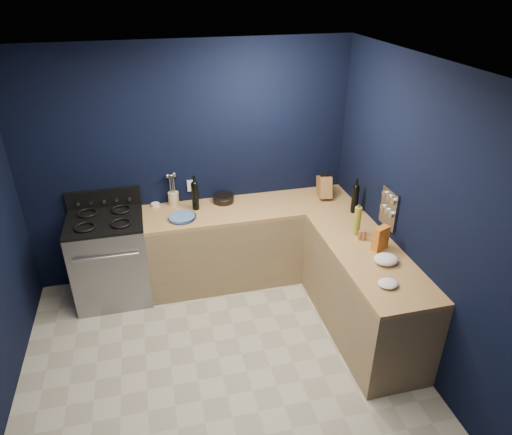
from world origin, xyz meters
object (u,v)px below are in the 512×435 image
object	(u,v)px
gas_range	(111,260)
crouton_bag	(381,238)
plate_stack	(182,217)
knife_block	(324,187)
utensil_crock	(174,198)

from	to	relation	value
gas_range	crouton_bag	size ratio (longest dim) A/B	4.04
gas_range	plate_stack	world-z (taller)	plate_stack
gas_range	knife_block	bearing A→B (deg)	1.31
utensil_crock	knife_block	xyz separation A→B (m)	(1.66, -0.22, 0.05)
gas_range	crouton_bag	bearing A→B (deg)	-23.91
crouton_bag	utensil_crock	bearing A→B (deg)	118.70
plate_stack	knife_block	bearing A→B (deg)	5.07
gas_range	plate_stack	xyz separation A→B (m)	(0.77, -0.09, 0.46)
plate_stack	utensil_crock	bearing A→B (deg)	97.97
utensil_crock	crouton_bag	bearing A→B (deg)	-37.93
knife_block	crouton_bag	bearing A→B (deg)	-76.82
gas_range	utensil_crock	world-z (taller)	utensil_crock
utensil_crock	crouton_bag	size ratio (longest dim) A/B	0.63
gas_range	knife_block	distance (m)	2.45
gas_range	plate_stack	size ratio (longest dim) A/B	3.39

